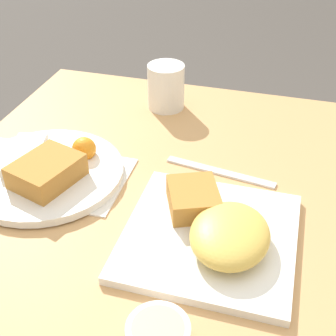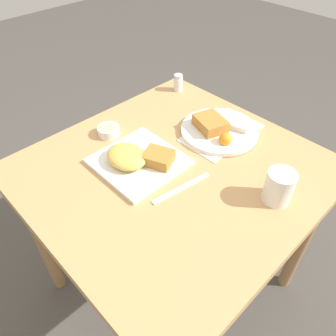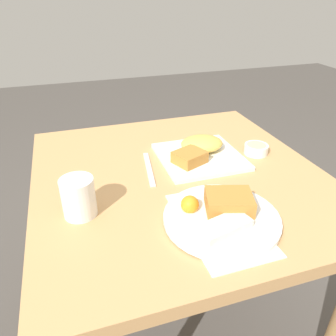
% 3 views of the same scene
% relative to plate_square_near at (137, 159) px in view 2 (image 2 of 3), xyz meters
% --- Properties ---
extents(ground_plane, '(8.00, 8.00, 0.00)m').
position_rel_plate_square_near_xyz_m(ground_plane, '(0.09, 0.07, -0.75)').
color(ground_plane, '#4C4742').
extents(dining_table, '(0.84, 0.87, 0.73)m').
position_rel_plate_square_near_xyz_m(dining_table, '(0.09, 0.07, -0.11)').
color(dining_table, tan).
rests_on(dining_table, ground_plane).
extents(menu_card, '(0.17, 0.29, 0.00)m').
position_rel_plate_square_near_xyz_m(menu_card, '(0.08, 0.32, -0.02)').
color(menu_card, silver).
rests_on(menu_card, dining_table).
extents(plate_square_near, '(0.25, 0.25, 0.06)m').
position_rel_plate_square_near_xyz_m(plate_square_near, '(0.00, 0.00, 0.00)').
color(plate_square_near, white).
rests_on(plate_square_near, dining_table).
extents(plate_oval_far, '(0.27, 0.27, 0.05)m').
position_rel_plate_square_near_xyz_m(plate_oval_far, '(0.07, 0.31, -0.00)').
color(plate_oval_far, white).
rests_on(plate_oval_far, menu_card).
extents(sauce_ramekin, '(0.08, 0.08, 0.03)m').
position_rel_plate_square_near_xyz_m(sauce_ramekin, '(-0.19, 0.03, -0.00)').
color(sauce_ramekin, white).
rests_on(sauce_ramekin, dining_table).
extents(salt_shaker, '(0.04, 0.04, 0.07)m').
position_rel_plate_square_near_xyz_m(salt_shaker, '(-0.24, 0.43, 0.01)').
color(salt_shaker, white).
rests_on(salt_shaker, dining_table).
extents(butter_knife, '(0.05, 0.20, 0.00)m').
position_rel_plate_square_near_xyz_m(butter_knife, '(0.17, 0.02, -0.02)').
color(butter_knife, silver).
rests_on(butter_knife, dining_table).
extents(coffee_mug, '(0.08, 0.08, 0.10)m').
position_rel_plate_square_near_xyz_m(coffee_mug, '(0.39, 0.19, 0.03)').
color(coffee_mug, white).
rests_on(coffee_mug, dining_table).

